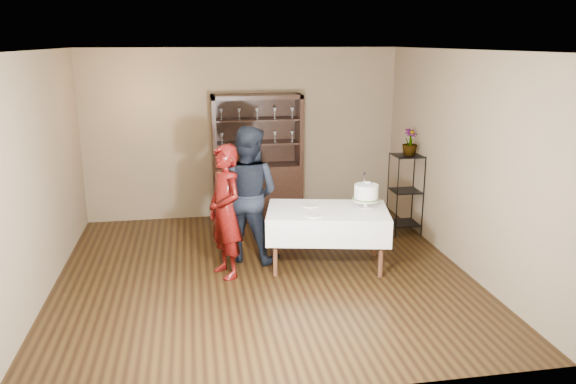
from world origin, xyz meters
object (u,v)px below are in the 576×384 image
china_hutch (258,179)px  woman (225,212)px  cake_table (327,223)px  man (248,194)px  potted_plant (410,142)px  plant_etagere (405,191)px  cake (366,193)px

china_hutch → woman: china_hutch is taller
cake_table → man: 1.09m
man → potted_plant: (2.44, 0.64, 0.49)m
cake_table → china_hutch: bearing=106.7°
plant_etagere → man: size_ratio=0.68×
cake → china_hutch: bearing=118.3°
china_hutch → plant_etagere: bearing=-26.8°
china_hutch → cake_table: 2.20m
cake_table → cake: (0.50, 0.01, 0.36)m
woman → man: man is taller
cake_table → woman: (-1.29, -0.08, 0.24)m
cake_table → plant_etagere: bearing=36.2°
woman → cake: woman is taller
plant_etagere → man: bearing=-165.0°
man → potted_plant: man is taller
china_hutch → woman: size_ratio=1.22×
man → cake: bearing=-167.7°
cake_table → cake: 0.62m
plant_etagere → cake: bearing=-132.0°
china_hutch → plant_etagere: (2.08, -1.05, -0.01)m
woman → man: 0.59m
plant_etagere → woman: (-2.73, -1.14, 0.17)m
plant_etagere → potted_plant: size_ratio=3.10×
plant_etagere → cake: 1.44m
cake_table → woman: 1.31m
china_hutch → man: china_hutch is taller
woman → potted_plant: 3.04m
woman → cake: size_ratio=3.48×
china_hutch → cake: size_ratio=4.27×
china_hutch → woman: (-0.65, -2.19, 0.15)m
china_hutch → man: (-0.33, -1.70, 0.22)m
cake_table → man: size_ratio=0.94×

